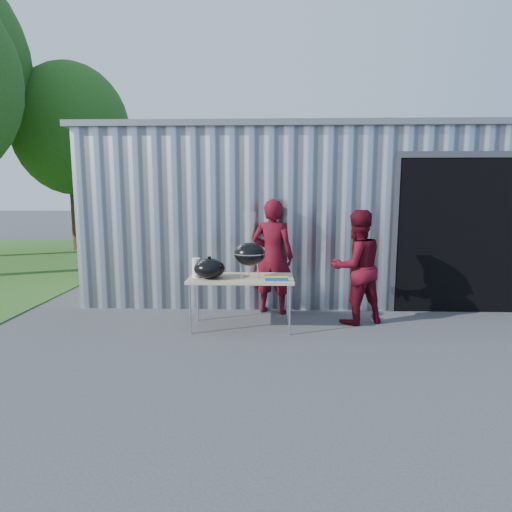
{
  "coord_description": "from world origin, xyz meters",
  "views": [
    {
      "loc": [
        0.03,
        -5.29,
        1.96
      ],
      "look_at": [
        -0.16,
        0.8,
        1.05
      ],
      "focal_mm": 30.0,
      "sensor_mm": 36.0,
      "label": 1
    }
  ],
  "objects_px": {
    "kettle_grill": "(250,249)",
    "person_bystander": "(356,267)",
    "person_cook": "(273,257)",
    "folding_table": "(241,280)"
  },
  "relations": [
    {
      "from": "person_bystander",
      "to": "folding_table",
      "type": "bearing_deg",
      "value": -10.24
    },
    {
      "from": "person_bystander",
      "to": "kettle_grill",
      "type": "bearing_deg",
      "value": -8.63
    },
    {
      "from": "kettle_grill",
      "to": "person_cook",
      "type": "relative_size",
      "value": 0.51
    },
    {
      "from": "kettle_grill",
      "to": "person_cook",
      "type": "xyz_separation_m",
      "value": [
        0.34,
        0.84,
        -0.24
      ]
    },
    {
      "from": "person_cook",
      "to": "person_bystander",
      "type": "xyz_separation_m",
      "value": [
        1.25,
        -0.51,
        -0.08
      ]
    },
    {
      "from": "person_cook",
      "to": "person_bystander",
      "type": "height_order",
      "value": "person_cook"
    },
    {
      "from": "person_cook",
      "to": "person_bystander",
      "type": "relative_size",
      "value": 1.09
    },
    {
      "from": "kettle_grill",
      "to": "person_bystander",
      "type": "xyz_separation_m",
      "value": [
        1.58,
        0.32,
        -0.31
      ]
    },
    {
      "from": "folding_table",
      "to": "person_cook",
      "type": "xyz_separation_m",
      "value": [
        0.46,
        0.81,
        0.22
      ]
    },
    {
      "from": "folding_table",
      "to": "kettle_grill",
      "type": "bearing_deg",
      "value": -10.96
    }
  ]
}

